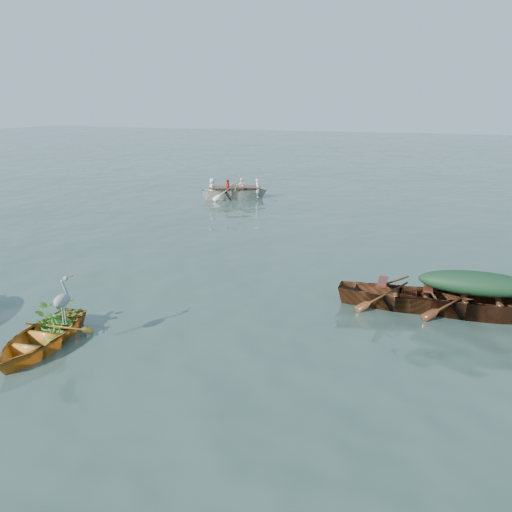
# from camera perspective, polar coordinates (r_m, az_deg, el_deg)

# --- Properties ---
(ground) EXTENTS (140.00, 140.00, 0.00)m
(ground) POSITION_cam_1_polar(r_m,az_deg,el_deg) (12.00, 0.66, -5.00)
(ground) COLOR #364C43
(ground) RESTS_ON ground
(yellow_dinghy) EXTENTS (1.76, 3.23, 0.82)m
(yellow_dinghy) POSITION_cam_1_polar(r_m,az_deg,el_deg) (10.62, -23.36, -9.61)
(yellow_dinghy) COLOR #C17325
(yellow_dinghy) RESTS_ON ground
(green_tarp_boat) EXTENTS (4.51, 1.65, 1.04)m
(green_tarp_boat) POSITION_cam_1_polar(r_m,az_deg,el_deg) (12.14, 23.47, -6.25)
(green_tarp_boat) COLOR #4A2511
(green_tarp_boat) RESTS_ON ground
(open_wooden_boat) EXTENTS (4.18, 1.44, 0.95)m
(open_wooden_boat) POSITION_cam_1_polar(r_m,az_deg,el_deg) (12.05, 16.44, -5.66)
(open_wooden_boat) COLOR brown
(open_wooden_boat) RESTS_ON ground
(rowed_boat) EXTENTS (4.62, 3.20, 1.08)m
(rowed_boat) POSITION_cam_1_polar(r_m,az_deg,el_deg) (24.52, -2.42, 6.54)
(rowed_boat) COLOR white
(rowed_boat) RESTS_ON ground
(green_tarp_cover) EXTENTS (2.48, 0.91, 0.52)m
(green_tarp_cover) POSITION_cam_1_polar(r_m,az_deg,el_deg) (11.87, 23.92, -2.79)
(green_tarp_cover) COLOR #153417
(green_tarp_cover) RESTS_ON green_tarp_boat
(thwart_benches) EXTENTS (2.10, 0.85, 0.04)m
(thwart_benches) POSITION_cam_1_polar(r_m,az_deg,el_deg) (11.87, 16.64, -3.46)
(thwart_benches) COLOR #43180F
(thwart_benches) RESTS_ON open_wooden_boat
(heron) EXTENTS (0.34, 0.44, 0.92)m
(heron) POSITION_cam_1_polar(r_m,az_deg,el_deg) (10.01, -21.21, -5.53)
(heron) COLOR #9FA2A8
(heron) RESTS_ON yellow_dinghy
(dinghy_weeds) EXTENTS (0.82, 0.99, 0.60)m
(dinghy_weeds) POSITION_cam_1_polar(r_m,az_deg,el_deg) (10.73, -22.00, -5.02)
(dinghy_weeds) COLOR #316119
(dinghy_weeds) RESTS_ON yellow_dinghy
(rowers) EXTENTS (3.35, 2.48, 0.76)m
(rowers) POSITION_cam_1_polar(r_m,az_deg,el_deg) (24.37, -2.45, 8.67)
(rowers) COLOR silver
(rowers) RESTS_ON rowed_boat
(oars) EXTENTS (1.69, 2.60, 0.06)m
(oars) POSITION_cam_1_polar(r_m,az_deg,el_deg) (24.42, -2.44, 7.86)
(oars) COLOR #966438
(oars) RESTS_ON rowed_boat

